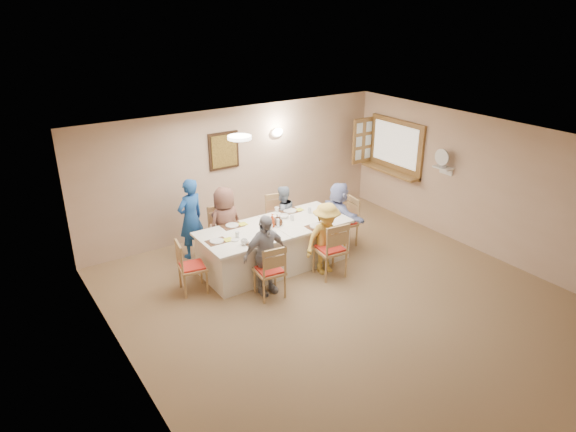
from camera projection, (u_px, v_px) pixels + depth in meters
ground at (349, 305)px, 7.94m from camera, size 7.00×7.00×0.00m
room_walls at (354, 215)px, 7.35m from camera, size 7.00×7.00×7.00m
wall_picture at (224, 151)px, 9.78m from camera, size 0.62×0.05×0.72m
wall_sconce at (277, 132)px, 10.30m from camera, size 0.26×0.09×0.18m
ceiling_light at (239, 137)px, 7.62m from camera, size 0.36×0.36×0.05m
serving_hatch at (396, 146)px, 10.83m from camera, size 0.06×1.50×1.15m
hatch_sill at (390, 171)px, 10.97m from camera, size 0.30×1.50×0.05m
shutter_door at (363, 141)px, 11.28m from camera, size 0.55×0.04×1.00m
fan_shelf at (443, 168)px, 9.79m from camera, size 0.22×0.36×0.03m
desk_fan at (443, 160)px, 9.72m from camera, size 0.30×0.30×0.28m
dining_table at (275, 246)px, 8.97m from camera, size 2.65×1.12×0.76m
chair_back_left at (223, 233)px, 9.25m from camera, size 0.51×0.51×0.95m
chair_back_right at (279, 219)px, 9.86m from camera, size 0.52×0.52×0.93m
chair_front_left at (269, 270)px, 8.02m from camera, size 0.49×0.49×0.92m
chair_front_right at (330, 248)px, 8.62m from camera, size 0.53×0.53×1.01m
chair_left_end at (192, 266)px, 8.16m from camera, size 0.50×0.50×0.90m
chair_right_end at (344, 222)px, 9.73m from camera, size 0.50×0.50×0.94m
diner_back_left at (225, 224)px, 9.07m from camera, size 0.83×0.68×1.38m
diner_back_right at (282, 215)px, 9.72m from camera, size 0.61×0.50×1.17m
diner_front_left at (265, 255)px, 8.04m from camera, size 0.80×0.37×1.34m
diner_front_right at (326, 239)px, 8.66m from camera, size 0.83×0.49×1.27m
diner_right_end at (339, 215)px, 9.60m from camera, size 1.25×0.57×1.28m
caregiver at (191, 218)px, 9.18m from camera, size 0.74×0.65×1.49m
placemat_fl at (257, 243)px, 8.20m from camera, size 0.35×0.26×0.01m
plate_fl at (257, 243)px, 8.19m from camera, size 0.26×0.26×0.02m
napkin_fl at (268, 241)px, 8.25m from camera, size 0.14×0.14×0.01m
placemat_fr at (317, 227)px, 8.81m from camera, size 0.37×0.28×0.01m
plate_fr at (317, 226)px, 8.81m from camera, size 0.25×0.25×0.02m
napkin_fr at (327, 225)px, 8.86m from camera, size 0.13×0.13×0.01m
placemat_bl at (232, 226)px, 8.84m from camera, size 0.37×0.27×0.01m
plate_bl at (232, 225)px, 8.84m from camera, size 0.23×0.23×0.01m
napkin_bl at (243, 224)px, 8.89m from camera, size 0.14×0.14×0.01m
placemat_br at (290, 211)px, 9.45m from camera, size 0.36×0.27×0.01m
plate_br at (290, 211)px, 9.45m from camera, size 0.24×0.24×0.02m
napkin_br at (299, 210)px, 9.50m from camera, size 0.13×0.13×0.01m
placemat_le at (217, 241)px, 8.27m from camera, size 0.33×0.25×0.01m
plate_le at (217, 241)px, 8.26m from camera, size 0.23×0.23×0.01m
napkin_le at (228, 240)px, 8.32m from camera, size 0.14×0.14×0.01m
placemat_re at (326, 212)px, 9.40m from camera, size 0.33×0.24×0.01m
plate_re at (326, 212)px, 9.39m from camera, size 0.25×0.25×0.02m
napkin_re at (336, 211)px, 9.45m from camera, size 0.14×0.14×0.01m
teacup_a at (244, 242)px, 8.15m from camera, size 0.16×0.16×0.09m
teacup_b at (277, 209)px, 9.43m from camera, size 0.16×0.16×0.08m
bowl_a at (270, 234)px, 8.47m from camera, size 0.34×0.34×0.05m
bowl_b at (284, 216)px, 9.17m from camera, size 0.30×0.30×0.06m
condiment_ketchup at (272, 220)px, 8.76m from camera, size 0.15×0.16×0.24m
condiment_brown at (277, 220)px, 8.85m from camera, size 0.11×0.11×0.19m
condiment_malt at (279, 221)px, 8.84m from camera, size 0.17×0.17×0.17m
drinking_glass at (265, 224)px, 8.77m from camera, size 0.06×0.06×0.09m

